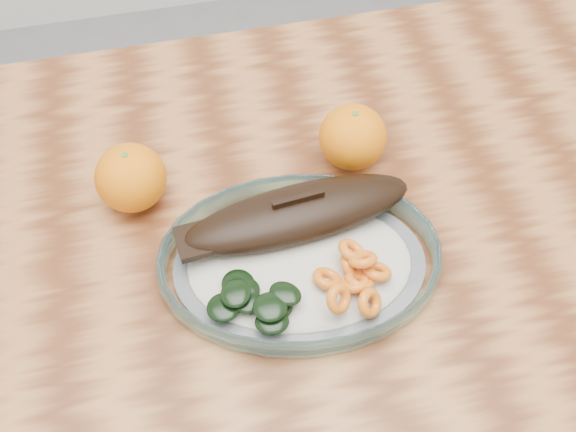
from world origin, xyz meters
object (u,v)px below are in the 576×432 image
Objects in this scene: orange_right at (353,137)px; orange_left at (131,178)px; dining_table at (251,302)px; plated_meal at (300,256)px.

orange_left is at bearing -178.77° from orange_right.
orange_right is at bearing 37.43° from dining_table.
orange_left is (-0.11, 0.11, 0.14)m from dining_table.
orange_right is at bearing 1.23° from orange_left.
orange_right is at bearing 62.77° from plated_meal.
plated_meal is 0.17m from orange_right.
plated_meal and orange_right have the same top height.
dining_table is 0.21m from orange_left.
plated_meal is at bearing -22.04° from dining_table.
orange_left and orange_right have the same top height.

